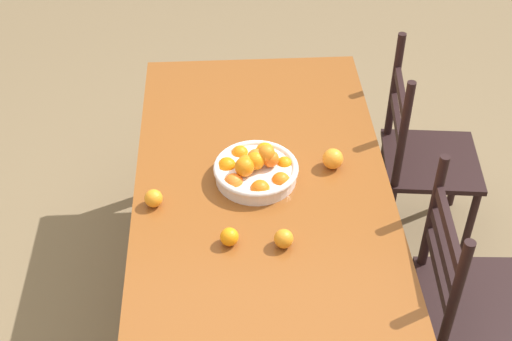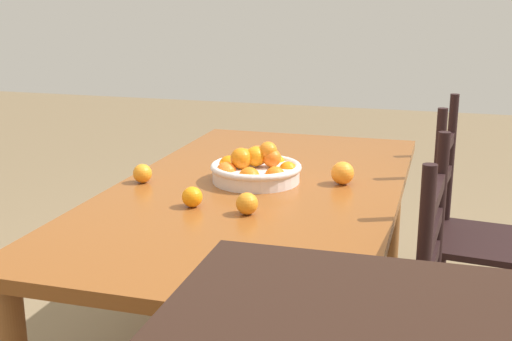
{
  "view_description": "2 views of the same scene",
  "coord_description": "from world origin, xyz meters",
  "px_view_note": "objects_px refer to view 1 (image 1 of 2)",
  "views": [
    {
      "loc": [
        1.97,
        -0.14,
        2.53
      ],
      "look_at": [
        -0.06,
        -0.02,
        0.76
      ],
      "focal_mm": 50.36,
      "sensor_mm": 36.0,
      "label": 1
    },
    {
      "loc": [
        2.09,
        0.61,
        1.36
      ],
      "look_at": [
        -0.06,
        -0.02,
        0.76
      ],
      "focal_mm": 46.27,
      "sensor_mm": 36.0,
      "label": 2
    }
  ],
  "objects_px": {
    "dining_table": "(263,204)",
    "chair_by_cabinet": "(472,301)",
    "fruit_bowl": "(255,169)",
    "orange_loose_1": "(333,159)",
    "orange_loose_0": "(229,237)",
    "orange_loose_2": "(154,198)",
    "chair_near_window": "(422,158)",
    "orange_loose_3": "(284,239)"
  },
  "relations": [
    {
      "from": "dining_table",
      "to": "chair_by_cabinet",
      "type": "relative_size",
      "value": 1.84
    },
    {
      "from": "chair_by_cabinet",
      "to": "fruit_bowl",
      "type": "height_order",
      "value": "chair_by_cabinet"
    },
    {
      "from": "orange_loose_1",
      "to": "fruit_bowl",
      "type": "bearing_deg",
      "value": -79.87
    },
    {
      "from": "orange_loose_0",
      "to": "orange_loose_2",
      "type": "bearing_deg",
      "value": -127.49
    },
    {
      "from": "chair_near_window",
      "to": "orange_loose_3",
      "type": "xyz_separation_m",
      "value": [
        0.76,
        -0.7,
        0.31
      ]
    },
    {
      "from": "orange_loose_0",
      "to": "orange_loose_2",
      "type": "distance_m",
      "value": 0.34
    },
    {
      "from": "dining_table",
      "to": "chair_near_window",
      "type": "distance_m",
      "value": 0.91
    },
    {
      "from": "dining_table",
      "to": "orange_loose_3",
      "type": "height_order",
      "value": "orange_loose_3"
    },
    {
      "from": "fruit_bowl",
      "to": "orange_loose_3",
      "type": "bearing_deg",
      "value": 12.48
    },
    {
      "from": "orange_loose_1",
      "to": "orange_loose_3",
      "type": "distance_m",
      "value": 0.46
    },
    {
      "from": "orange_loose_0",
      "to": "orange_loose_3",
      "type": "distance_m",
      "value": 0.18
    },
    {
      "from": "fruit_bowl",
      "to": "orange_loose_0",
      "type": "height_order",
      "value": "fruit_bowl"
    },
    {
      "from": "orange_loose_1",
      "to": "orange_loose_2",
      "type": "distance_m",
      "value": 0.7
    },
    {
      "from": "fruit_bowl",
      "to": "orange_loose_2",
      "type": "distance_m",
      "value": 0.39
    },
    {
      "from": "fruit_bowl",
      "to": "chair_by_cabinet",
      "type": "bearing_deg",
      "value": 61.25
    },
    {
      "from": "dining_table",
      "to": "orange_loose_2",
      "type": "relative_size",
      "value": 27.06
    },
    {
      "from": "orange_loose_1",
      "to": "chair_by_cabinet",
      "type": "bearing_deg",
      "value": 44.45
    },
    {
      "from": "orange_loose_0",
      "to": "chair_near_window",
      "type": "bearing_deg",
      "value": 129.86
    },
    {
      "from": "dining_table",
      "to": "orange_loose_2",
      "type": "xyz_separation_m",
      "value": [
        0.07,
        -0.4,
        0.11
      ]
    },
    {
      "from": "chair_near_window",
      "to": "chair_by_cabinet",
      "type": "height_order",
      "value": "chair_by_cabinet"
    },
    {
      "from": "dining_table",
      "to": "orange_loose_0",
      "type": "xyz_separation_m",
      "value": [
        0.27,
        -0.13,
        0.11
      ]
    },
    {
      "from": "orange_loose_1",
      "to": "orange_loose_3",
      "type": "relative_size",
      "value": 1.19
    },
    {
      "from": "chair_by_cabinet",
      "to": "orange_loose_2",
      "type": "height_order",
      "value": "chair_by_cabinet"
    },
    {
      "from": "chair_by_cabinet",
      "to": "orange_loose_0",
      "type": "distance_m",
      "value": 0.92
    },
    {
      "from": "orange_loose_2",
      "to": "orange_loose_1",
      "type": "bearing_deg",
      "value": 104.66
    },
    {
      "from": "chair_by_cabinet",
      "to": "orange_loose_0",
      "type": "xyz_separation_m",
      "value": [
        -0.09,
        -0.87,
        0.29
      ]
    },
    {
      "from": "orange_loose_0",
      "to": "orange_loose_2",
      "type": "relative_size",
      "value": 0.97
    },
    {
      "from": "dining_table",
      "to": "orange_loose_3",
      "type": "xyz_separation_m",
      "value": [
        0.29,
        0.05,
        0.11
      ]
    },
    {
      "from": "dining_table",
      "to": "chair_by_cabinet",
      "type": "xyz_separation_m",
      "value": [
        0.36,
        0.74,
        -0.19
      ]
    },
    {
      "from": "chair_by_cabinet",
      "to": "orange_loose_3",
      "type": "xyz_separation_m",
      "value": [
        -0.07,
        -0.69,
        0.3
      ]
    },
    {
      "from": "chair_by_cabinet",
      "to": "orange_loose_0",
      "type": "relative_size",
      "value": 15.19
    },
    {
      "from": "chair_by_cabinet",
      "to": "orange_loose_1",
      "type": "height_order",
      "value": "chair_by_cabinet"
    },
    {
      "from": "dining_table",
      "to": "orange_loose_1",
      "type": "height_order",
      "value": "orange_loose_1"
    },
    {
      "from": "dining_table",
      "to": "orange_loose_3",
      "type": "distance_m",
      "value": 0.32
    },
    {
      "from": "orange_loose_3",
      "to": "orange_loose_1",
      "type": "bearing_deg",
      "value": 151.03
    },
    {
      "from": "orange_loose_0",
      "to": "fruit_bowl",
      "type": "bearing_deg",
      "value": 162.04
    },
    {
      "from": "dining_table",
      "to": "chair_near_window",
      "type": "xyz_separation_m",
      "value": [
        -0.47,
        0.75,
        -0.2
      ]
    },
    {
      "from": "chair_near_window",
      "to": "orange_loose_0",
      "type": "xyz_separation_m",
      "value": [
        0.74,
        -0.88,
        0.31
      ]
    },
    {
      "from": "chair_by_cabinet",
      "to": "orange_loose_1",
      "type": "bearing_deg",
      "value": 48.37
    },
    {
      "from": "dining_table",
      "to": "chair_near_window",
      "type": "height_order",
      "value": "chair_near_window"
    },
    {
      "from": "chair_near_window",
      "to": "chair_by_cabinet",
      "type": "distance_m",
      "value": 0.83
    },
    {
      "from": "fruit_bowl",
      "to": "orange_loose_0",
      "type": "relative_size",
      "value": 4.98
    }
  ]
}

